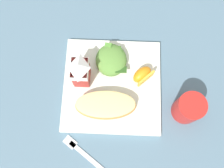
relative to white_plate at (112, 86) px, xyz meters
The scene contains 8 objects.
ground 0.01m from the white_plate, ahead, with size 3.00×3.00×0.00m, color slate.
white_plate is the anchor object (origin of this frame).
cheesy_pizza_bread 0.07m from the white_plate, 166.57° to the left, with size 0.09×0.17×0.04m.
green_salad_pile 0.08m from the white_plate, ahead, with size 0.10×0.09×0.04m.
milk_carton 0.11m from the white_plate, 78.10° to the left, with size 0.06×0.05×0.11m.
orange_wedge_front 0.09m from the white_plate, 72.38° to the right, with size 0.07×0.07×0.04m.
metal_fork 0.21m from the white_plate, 162.99° to the left, with size 0.13×0.16×0.01m.
drinking_red_cup 0.22m from the white_plate, 107.33° to the right, with size 0.08×0.08×0.09m, color red.
Camera 1 is at (-0.20, -0.01, 0.72)m, focal length 40.70 mm.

